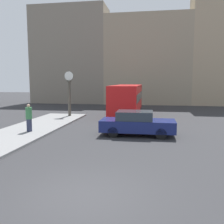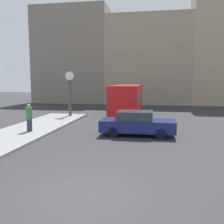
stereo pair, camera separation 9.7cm
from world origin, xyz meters
The scene contains 7 objects.
ground_plane centered at (0.00, 0.00, 0.00)m, with size 120.00×120.00×0.00m, color #2D2D30.
sidewalk_corner centered at (-6.13, 7.12, 0.06)m, with size 3.65×18.23×0.13m, color gray.
building_row centered at (0.77, 29.84, 7.31)m, with size 31.63×5.00×17.51m.
sedan_car centered at (1.03, 8.29, 0.75)m, with size 4.45×1.80×1.48m.
bus_distant centered at (-0.58, 17.61, 1.64)m, with size 2.49×8.93×2.87m.
street_clock centered at (-5.53, 14.99, 2.23)m, with size 0.87×0.33×4.03m.
pedestrian_green_hoodie centered at (-5.69, 7.77, 0.98)m, with size 0.39×0.39×1.72m.
Camera 1 is at (1.97, -6.59, 3.30)m, focal length 40.00 mm.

